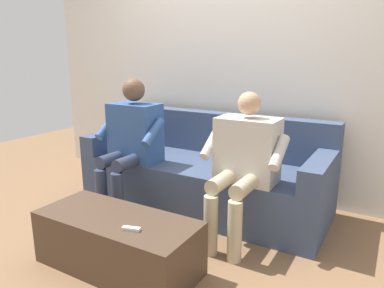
# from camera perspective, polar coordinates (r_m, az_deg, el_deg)

# --- Properties ---
(ground_plane) EXTENTS (8.00, 8.00, 0.00)m
(ground_plane) POSITION_cam_1_polar(r_m,az_deg,el_deg) (2.84, -5.05, -14.55)
(ground_plane) COLOR #846042
(back_wall) EXTENTS (4.54, 0.06, 2.62)m
(back_wall) POSITION_cam_1_polar(r_m,az_deg,el_deg) (3.58, 6.34, 13.16)
(back_wall) COLOR silver
(back_wall) RESTS_ON ground
(couch) EXTENTS (2.20, 0.86, 0.82)m
(couch) POSITION_cam_1_polar(r_m,az_deg,el_deg) (3.30, 2.23, -4.90)
(couch) COLOR #3D4C6B
(couch) RESTS_ON ground
(coffee_table) EXTENTS (1.08, 0.46, 0.36)m
(coffee_table) POSITION_cam_1_polar(r_m,az_deg,el_deg) (2.44, -11.80, -15.18)
(coffee_table) COLOR #4C3828
(coffee_table) RESTS_ON ground
(person_left_seated) EXTENTS (0.60, 0.60, 1.11)m
(person_left_seated) POSITION_cam_1_polar(r_m,az_deg,el_deg) (2.63, 8.31, -2.21)
(person_left_seated) COLOR beige
(person_left_seated) RESTS_ON ground
(person_right_seated) EXTENTS (0.59, 0.55, 1.17)m
(person_right_seated) POSITION_cam_1_polar(r_m,az_deg,el_deg) (3.17, -9.67, 1.06)
(person_right_seated) COLOR #335693
(person_right_seated) RESTS_ON ground
(remote_white) EXTENTS (0.11, 0.06, 0.02)m
(remote_white) POSITION_cam_1_polar(r_m,az_deg,el_deg) (2.17, -9.72, -13.23)
(remote_white) COLOR white
(remote_white) RESTS_ON coffee_table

